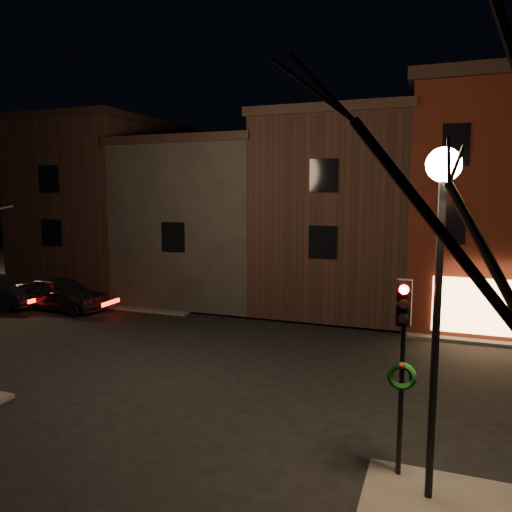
{
  "coord_description": "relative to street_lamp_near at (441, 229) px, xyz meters",
  "views": [
    {
      "loc": [
        6.2,
        -15.35,
        5.82
      ],
      "look_at": [
        -0.95,
        3.88,
        3.2
      ],
      "focal_mm": 35.0,
      "sensor_mm": 36.0,
      "label": 1
    }
  ],
  "objects": [
    {
      "name": "sidewalk_far_left",
      "position": [
        -26.2,
        26.0,
        -5.12
      ],
      "size": [
        30.0,
        30.0,
        0.12
      ],
      "primitive_type": "cube",
      "color": "#2D2B28",
      "rests_on": "ground"
    },
    {
      "name": "row_building_a",
      "position": [
        -4.7,
        16.5,
        -0.34
      ],
      "size": [
        7.3,
        10.3,
        9.4
      ],
      "color": "black",
      "rests_on": "ground"
    },
    {
      "name": "row_building_c",
      "position": [
        -19.2,
        16.5,
        -0.09
      ],
      "size": [
        7.3,
        10.3,
        9.9
      ],
      "color": "black",
      "rests_on": "ground"
    },
    {
      "name": "row_building_b",
      "position": [
        -11.95,
        16.5,
        -0.85
      ],
      "size": [
        7.8,
        10.3,
        8.4
      ],
      "color": "black",
      "rests_on": "ground"
    },
    {
      "name": "street_lamp_near",
      "position": [
        0.0,
        0.0,
        0.0
      ],
      "size": [
        0.6,
        0.6,
        6.48
      ],
      "color": "black",
      "rests_on": "sidewalk_near_right"
    },
    {
      "name": "ground",
      "position": [
        -6.2,
        6.0,
        -5.18
      ],
      "size": [
        120.0,
        120.0,
        0.0
      ],
      "primitive_type": "plane",
      "color": "black",
      "rests_on": "ground"
    },
    {
      "name": "corner_building",
      "position": [
        1.8,
        15.47,
        0.22
      ],
      "size": [
        6.5,
        8.5,
        10.5
      ],
      "color": "#4C170D",
      "rests_on": "ground"
    },
    {
      "name": "parked_car_a",
      "position": [
        -17.57,
        10.09,
        -4.34
      ],
      "size": [
        5.03,
        2.31,
        1.67
      ],
      "primitive_type": "imported",
      "rotation": [
        0.0,
        0.0,
        1.5
      ],
      "color": "black",
      "rests_on": "ground"
    },
    {
      "name": "traffic_signal",
      "position": [
        -0.6,
        0.49,
        -2.37
      ],
      "size": [
        0.58,
        0.38,
        4.05
      ],
      "color": "black",
      "rests_on": "sidewalk_near_right"
    }
  ]
}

